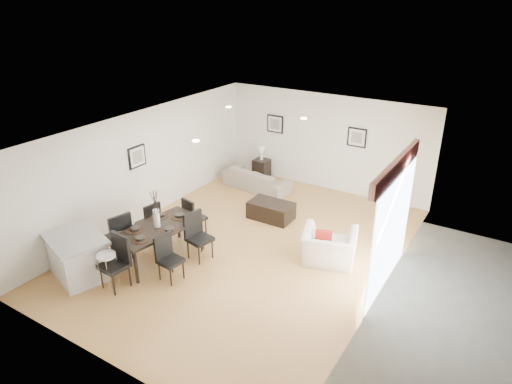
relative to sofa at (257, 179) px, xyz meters
The scene contains 26 objects.
ground 3.31m from the sofa, 61.71° to the right, with size 8.00×8.00×0.00m, color tan.
wall_back 2.18m from the sofa, 35.08° to the left, with size 6.00×0.04×2.70m, color white.
wall_front 7.16m from the sofa, 77.25° to the right, with size 6.00×0.04×2.70m, color white.
wall_left 3.41m from the sofa, 116.35° to the right, with size 0.04×8.00×2.70m, color white.
wall_right 5.51m from the sofa, 32.47° to the right, with size 0.04×8.00×2.70m, color white.
ceiling 4.08m from the sofa, 61.71° to the right, with size 6.00×8.00×0.02m, color white.
sofa is the anchor object (origin of this frame).
armchair 4.12m from the sofa, 36.87° to the right, with size 1.10×0.96×0.71m, color beige.
dining_table 4.26m from the sofa, 87.45° to the right, with size 1.21×1.95×0.76m.
dining_chair_wnear 4.75m from the sofa, 95.43° to the right, with size 0.60×0.60×1.10m.
dining_chair_wfar 3.83m from the sofa, 96.89° to the right, with size 0.49×0.49×0.96m.
dining_chair_enear 4.77m from the sofa, 79.86° to the right, with size 0.47×0.47×0.94m.
dining_chair_efar 3.87m from the sofa, 77.55° to the right, with size 0.55×0.55×1.03m.
dining_chair_head 5.38m from the sofa, 87.89° to the right, with size 0.52×0.52×1.07m.
dining_chair_foot 3.12m from the sofa, 86.85° to the right, with size 0.51×0.51×0.94m.
vase 4.32m from the sofa, 87.45° to the right, with size 0.98×1.54×0.81m.
coffee_table 1.90m from the sofa, 47.78° to the right, with size 1.08×0.65×0.43m, color black.
side_table 0.84m from the sofa, 112.36° to the left, with size 0.43×0.43×0.58m, color black.
table_lamp 1.00m from the sofa, 112.36° to the left, with size 0.20×0.20×0.38m.
cushion 4.11m from the sofa, 38.86° to the right, with size 0.34×0.11×0.34m, color maroon.
kitchen_island 5.60m from the sofa, 97.40° to the right, with size 1.47×1.29×0.86m.
bar_stool 5.57m from the sofa, 88.64° to the right, with size 0.35×0.35×0.77m.
framed_print_back_left 1.73m from the sofa, 92.02° to the left, with size 0.52×0.04×0.52m.
framed_print_back_right 3.01m from the sofa, 23.43° to the left, with size 0.52×0.04×0.52m.
framed_print_left_wall 3.67m from the sofa, 114.40° to the right, with size 0.04×0.52×0.52m.
sliding_door 5.39m from the sofa, 29.95° to the right, with size 0.12×2.70×2.57m.
Camera 1 is at (4.75, -7.34, 5.27)m, focal length 32.00 mm.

